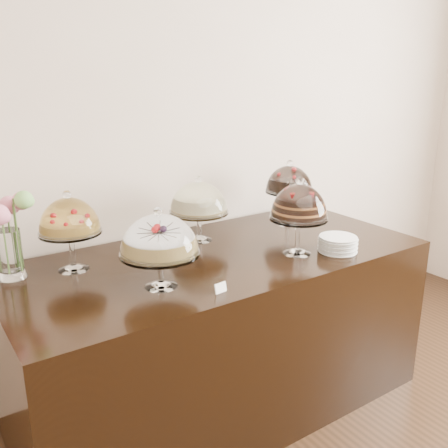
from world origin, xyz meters
TOP-DOWN VIEW (x-y plane):
  - wall_back at (0.00, 3.00)m, footprint 5.00×0.04m
  - display_counter at (-0.19, 2.45)m, footprint 2.20×1.00m
  - cake_stand_sugar_sponge at (-0.62, 2.26)m, footprint 0.35×0.35m
  - cake_stand_choco_layer at (0.16, 2.23)m, footprint 0.30×0.30m
  - cake_stand_cheesecake at (-0.15, 2.71)m, footprint 0.33×0.33m
  - cake_stand_dark_choco at (0.47, 2.67)m, footprint 0.29×0.29m
  - cake_stand_fruit_tart at (-0.88, 2.68)m, footprint 0.30×0.30m
  - flower_vase at (-1.16, 2.74)m, footprint 0.24×0.28m
  - plate_stack at (0.36, 2.13)m, footprint 0.20×0.20m
  - price_card_left at (-0.44, 2.06)m, footprint 0.06×0.02m

SIDE VIEW (x-z plane):
  - display_counter at x=-0.19m, z-range 0.00..0.90m
  - price_card_left at x=-0.44m, z-range 0.90..0.94m
  - plate_stack at x=0.36m, z-range 0.90..0.98m
  - cake_stand_sugar_sponge at x=-0.62m, z-range 0.94..1.31m
  - cake_stand_cheesecake at x=-0.15m, z-range 0.95..1.32m
  - flower_vase at x=-1.16m, z-range 0.94..1.36m
  - cake_stand_fruit_tart at x=-0.88m, z-range 0.96..1.35m
  - cake_stand_choco_layer at x=0.16m, z-range 0.96..1.37m
  - cake_stand_dark_choco at x=0.47m, z-range 0.97..1.37m
  - wall_back at x=0.00m, z-range 0.00..3.00m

